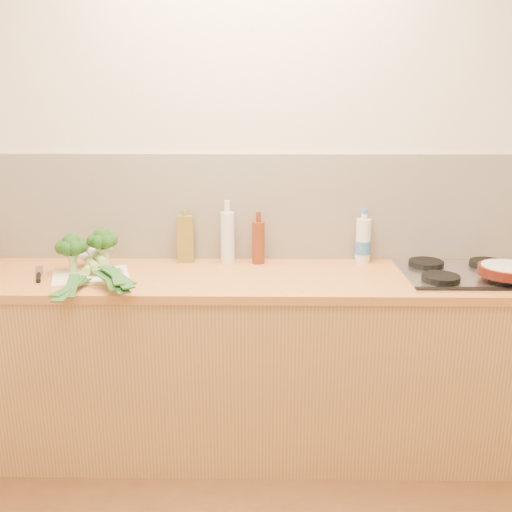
# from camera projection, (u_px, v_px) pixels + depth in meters

# --- Properties ---
(room_shell) EXTENTS (3.50, 3.50, 3.50)m
(room_shell) POSITION_uv_depth(u_px,v_px,m) (249.00, 208.00, 2.90)
(room_shell) COLOR beige
(room_shell) RESTS_ON ground
(counter) EXTENTS (3.20, 0.62, 0.90)m
(counter) POSITION_uv_depth(u_px,v_px,m) (248.00, 362.00, 2.81)
(counter) COLOR tan
(counter) RESTS_ON ground
(gas_hob) EXTENTS (0.58, 0.50, 0.04)m
(gas_hob) POSITION_uv_depth(u_px,v_px,m) (465.00, 273.00, 2.67)
(gas_hob) COLOR silver
(gas_hob) RESTS_ON counter
(chopping_board) EXTENTS (0.40, 0.34, 0.01)m
(chopping_board) POSITION_uv_depth(u_px,v_px,m) (91.00, 276.00, 2.66)
(chopping_board) COLOR silver
(chopping_board) RESTS_ON counter
(broccoli_left) EXTENTS (0.15, 0.15, 0.18)m
(broccoli_left) POSITION_uv_depth(u_px,v_px,m) (71.00, 246.00, 2.67)
(broccoli_left) COLOR #92AD65
(broccoli_left) RESTS_ON chopping_board
(broccoli_right) EXTENTS (0.14, 0.15, 0.20)m
(broccoli_right) POSITION_uv_depth(u_px,v_px,m) (103.00, 241.00, 2.72)
(broccoli_right) COLOR #92AD65
(broccoli_right) RESTS_ON chopping_board
(leek_front) EXTENTS (0.11, 0.66, 0.04)m
(leek_front) POSITION_uv_depth(u_px,v_px,m) (85.00, 272.00, 2.62)
(leek_front) COLOR white
(leek_front) RESTS_ON chopping_board
(leek_mid) EXTENTS (0.39, 0.61, 0.04)m
(leek_mid) POSITION_uv_depth(u_px,v_px,m) (97.00, 268.00, 2.62)
(leek_mid) COLOR white
(leek_mid) RESTS_ON chopping_board
(leek_back) EXTENTS (0.36, 0.62, 0.04)m
(leek_back) POSITION_uv_depth(u_px,v_px,m) (105.00, 263.00, 2.63)
(leek_back) COLOR white
(leek_back) RESTS_ON chopping_board
(chefs_knife) EXTENTS (0.13, 0.28, 0.02)m
(chefs_knife) POSITION_uv_depth(u_px,v_px,m) (39.00, 276.00, 2.65)
(chefs_knife) COLOR silver
(chefs_knife) RESTS_ON counter
(skillet) EXTENTS (0.36, 0.26, 0.04)m
(skillet) POSITION_uv_depth(u_px,v_px,m) (508.00, 270.00, 2.55)
(skillet) COLOR #47130B
(skillet) RESTS_ON gas_hob
(oil_tin) EXTENTS (0.08, 0.05, 0.27)m
(oil_tin) POSITION_uv_depth(u_px,v_px,m) (186.00, 238.00, 2.88)
(oil_tin) COLOR olive
(oil_tin) RESTS_ON counter
(glass_bottle) EXTENTS (0.07, 0.07, 0.32)m
(glass_bottle) POSITION_uv_depth(u_px,v_px,m) (228.00, 237.00, 2.86)
(glass_bottle) COLOR silver
(glass_bottle) RESTS_ON counter
(amber_bottle) EXTENTS (0.06, 0.06, 0.26)m
(amber_bottle) POSITION_uv_depth(u_px,v_px,m) (258.00, 242.00, 2.86)
(amber_bottle) COLOR #612912
(amber_bottle) RESTS_ON counter
(water_bottle) EXTENTS (0.08, 0.08, 0.25)m
(water_bottle) POSITION_uv_depth(u_px,v_px,m) (363.00, 242.00, 2.88)
(water_bottle) COLOR silver
(water_bottle) RESTS_ON counter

